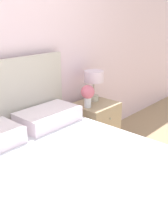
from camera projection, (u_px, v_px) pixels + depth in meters
The scene contains 5 objects.
ground_plane at pixel (10, 179), 2.66m from camera, with size 12.00×12.00×0.00m, color tan.
bed at pixel (73, 191), 1.99m from camera, with size 1.43×1.95×1.21m.
nightstand at pixel (95, 127), 3.16m from camera, with size 0.48×0.45×0.60m.
table_lamp at pixel (94, 79), 3.05m from camera, with size 0.23×0.23×0.36m.
flower_vase at pixel (88, 94), 2.88m from camera, with size 0.15×0.15×0.25m.
Camera 1 is at (-1.18, -2.06, 1.58)m, focal length 42.00 mm.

